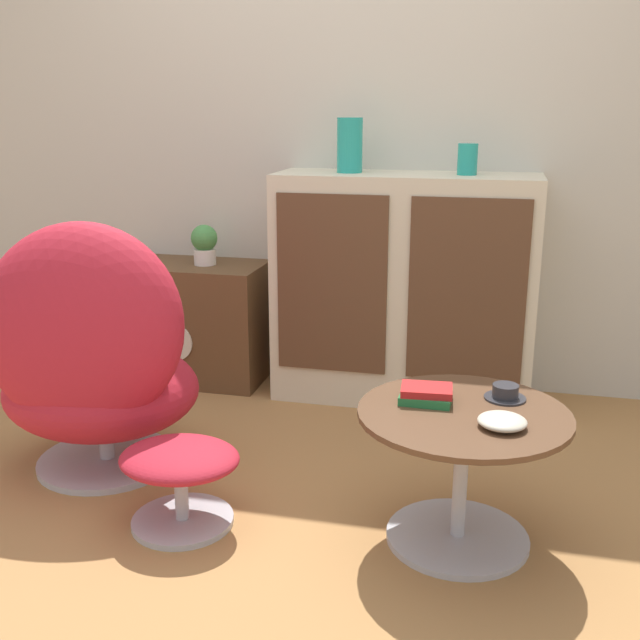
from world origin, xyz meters
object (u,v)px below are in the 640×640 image
Objects in this scene: teacup at (505,393)px; sideboard at (404,289)px; potted_plant at (204,243)px; tv_console at (190,321)px; bowl at (502,421)px; egg_chair at (92,361)px; coffee_table at (461,459)px; vase_leftmost at (350,145)px; vase_inner_left at (468,159)px; book_stack at (426,394)px; ottoman at (180,469)px.

sideboard is at bearing 113.49° from teacup.
sideboard reaches higher than teacup.
potted_plant is at bearing 179.35° from sideboard.
bowl is at bearing -40.48° from tv_console.
egg_chair is 1.51× the size of coffee_table.
vase_leftmost reaches higher than vase_inner_left.
bowl is (1.43, -0.25, 0.02)m from egg_chair.
bowl is (0.11, -0.09, 0.18)m from coffee_table.
tv_console is 5.28× the size of bowl.
potted_plant is at bearing 0.25° from tv_console.
potted_plant is 1.91m from bowl.
potted_plant is at bearing 135.96° from book_stack.
egg_chair is 0.57m from ottoman.
potted_plant is 1.65m from book_stack.
vase_leftmost reaches higher than sideboard.
book_stack is at bearing 148.55° from bowl.
tv_console is at bearing 111.49° from ottoman.
vase_inner_left is at bearing 100.84° from teacup.
sideboard is 7.06× the size of book_stack.
ottoman is 1.02m from bowl.
vase_leftmost is 1.79× the size of vase_inner_left.
tv_console is 4.51× the size of book_stack.
vase_leftmost reaches higher than teacup.
vase_inner_left is at bearing 98.64° from bowl.
book_stack reaches higher than bowl.
book_stack is 0.27m from bowl.
potted_plant is at bearing 179.67° from vase_inner_left.
tv_console is 5.71× the size of teacup.
vase_inner_left is (1.23, 1.02, 0.66)m from egg_chair.
tv_console is 3.13× the size of vase_leftmost.
teacup is at bearing -55.87° from vase_leftmost.
teacup is (0.20, -1.05, -0.64)m from vase_inner_left.
vase_inner_left is 1.02× the size of teacup.
coffee_table is at bearing 140.02° from bowl.
teacup is (1.50, -1.05, 0.16)m from tv_console.
teacup is (0.45, -1.04, -0.06)m from sideboard.
sideboard is at bearing -0.65° from potted_plant.
book_stack is at bearing 11.93° from ottoman.
vase_inner_left is 1.24m from teacup.
teacup is (0.12, 0.13, 0.18)m from coffee_table.
tv_console is 1.82m from coffee_table.
coffee_table is 2.71× the size of vase_leftmost.
tv_console is (-1.05, 0.01, -0.23)m from sideboard.
sideboard is 0.68m from vase_leftmost.
bowl reaches higher than coffee_table.
teacup is 0.22m from bowl.
vase_inner_left is at bearing -0.29° from tv_console.
potted_plant is 1.78m from teacup.
bowl is at bearing -70.59° from sideboard.
coffee_table is at bearing -63.30° from vase_leftmost.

